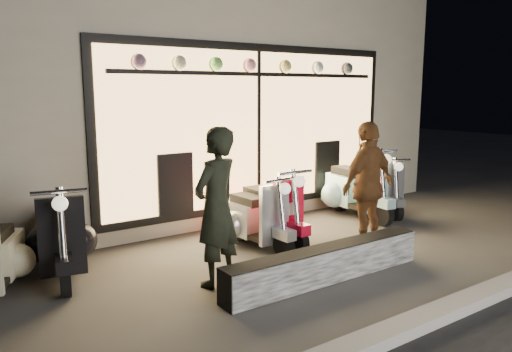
{
  "coord_description": "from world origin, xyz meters",
  "views": [
    {
      "loc": [
        -3.83,
        -4.65,
        2.16
      ],
      "look_at": [
        -0.17,
        0.6,
        1.05
      ],
      "focal_mm": 35.0,
      "sensor_mm": 36.0,
      "label": 1
    }
  ],
  "objects": [
    {
      "name": "ground",
      "position": [
        0.0,
        0.0,
        0.0
      ],
      "size": [
        40.0,
        40.0,
        0.0
      ],
      "primitive_type": "plane",
      "color": "#383533",
      "rests_on": "ground"
    },
    {
      "name": "shop_building",
      "position": [
        0.0,
        4.98,
        2.1
      ],
      "size": [
        10.2,
        6.23,
        4.2
      ],
      "color": "beige",
      "rests_on": "ground"
    },
    {
      "name": "scooter_black",
      "position": [
        -2.47,
        1.36,
        0.44
      ],
      "size": [
        0.69,
        1.54,
        1.09
      ],
      "rotation": [
        0.0,
        0.0,
        -0.21
      ],
      "color": "black",
      "rests_on": "ground"
    },
    {
      "name": "man",
      "position": [
        -1.13,
        -0.02,
        0.89
      ],
      "size": [
        0.76,
        0.64,
        1.77
      ],
      "primitive_type": "imported",
      "rotation": [
        0.0,
        0.0,
        3.54
      ],
      "color": "black",
      "rests_on": "ground"
    },
    {
      "name": "kerb",
      "position": [
        0.0,
        -2.0,
        0.06
      ],
      "size": [
        40.0,
        0.25,
        0.12
      ],
      "primitive_type": "cube",
      "color": "slate",
      "rests_on": "ground"
    },
    {
      "name": "scooter_blue",
      "position": [
        2.4,
        1.4,
        0.47
      ],
      "size": [
        0.66,
        1.64,
        1.17
      ],
      "rotation": [
        0.0,
        0.0,
        -0.13
      ],
      "color": "black",
      "rests_on": "ground"
    },
    {
      "name": "scooter_silver",
      "position": [
        -0.02,
        0.94,
        0.4
      ],
      "size": [
        0.47,
        1.39,
        1.0
      ],
      "rotation": [
        0.0,
        0.0,
        0.04
      ],
      "color": "black",
      "rests_on": "ground"
    },
    {
      "name": "woman",
      "position": [
        1.22,
        -0.07,
        0.87
      ],
      "size": [
        1.07,
        0.55,
        1.75
      ],
      "primitive_type": "imported",
      "rotation": [
        0.0,
        0.0,
        3.27
      ],
      "color": "brown",
      "rests_on": "ground"
    },
    {
      "name": "scooter_red",
      "position": [
        0.28,
        1.03,
        0.43
      ],
      "size": [
        0.48,
        1.48,
        1.07
      ],
      "rotation": [
        0.0,
        0.0,
        -0.01
      ],
      "color": "black",
      "rests_on": "ground"
    },
    {
      "name": "graffiti_barrier",
      "position": [
        -0.07,
        -0.65,
        0.2
      ],
      "size": [
        2.72,
        0.28,
        0.4
      ],
      "primitive_type": "cube",
      "color": "black",
      "rests_on": "ground"
    },
    {
      "name": "scooter_grey",
      "position": [
        2.96,
        1.31,
        0.4
      ],
      "size": [
        0.77,
        1.37,
        0.99
      ],
      "rotation": [
        0.0,
        0.0,
        -0.36
      ],
      "color": "black",
      "rests_on": "ground"
    }
  ]
}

